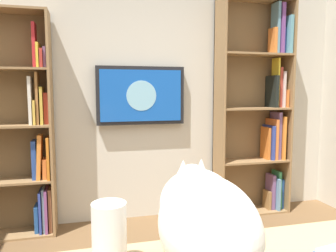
# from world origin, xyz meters

# --- Properties ---
(wall_back) EXTENTS (4.52, 0.06, 2.70)m
(wall_back) POSITION_xyz_m (0.00, -2.23, 1.35)
(wall_back) COLOR beige
(wall_back) RESTS_ON ground
(bookshelf_left) EXTENTS (0.79, 0.28, 2.25)m
(bookshelf_left) POSITION_xyz_m (-1.33, -2.07, 1.10)
(bookshelf_left) COLOR #937047
(bookshelf_left) RESTS_ON ground
(bookshelf_right) EXTENTS (0.92, 0.28, 2.00)m
(bookshelf_right) POSITION_xyz_m (1.13, -2.07, 0.95)
(bookshelf_right) COLOR #937047
(bookshelf_right) RESTS_ON ground
(wall_mounted_tv) EXTENTS (0.87, 0.07, 0.57)m
(wall_mounted_tv) POSITION_xyz_m (-0.06, -2.15, 1.26)
(wall_mounted_tv) COLOR black
(cat) EXTENTS (0.30, 0.56, 0.34)m
(cat) POSITION_xyz_m (0.13, 0.14, 0.91)
(cat) COLOR white
(cat) RESTS_ON desk
(paper_towel_roll) EXTENTS (0.11, 0.11, 0.22)m
(paper_towel_roll) POSITION_xyz_m (0.42, 0.07, 0.85)
(paper_towel_roll) COLOR white
(paper_towel_roll) RESTS_ON desk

